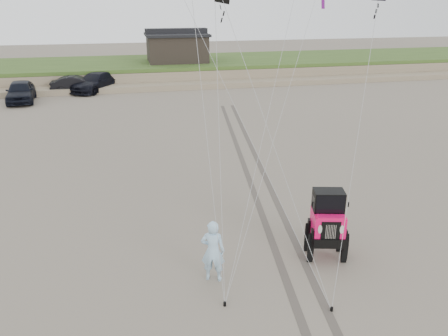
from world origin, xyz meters
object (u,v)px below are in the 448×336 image
(cabin, at_px, (177,47))
(jeep, at_px, (327,232))
(truck_a, at_px, (21,91))
(truck_c, at_px, (96,82))
(man, at_px, (213,251))
(truck_b, at_px, (77,84))

(cabin, height_order, jeep, cabin)
(cabin, relative_size, truck_a, 1.27)
(truck_c, relative_size, man, 2.93)
(man, bearing_deg, cabin, -76.12)
(man, bearing_deg, truck_c, -61.91)
(cabin, bearing_deg, truck_c, -145.49)
(truck_a, xyz_separation_m, man, (10.36, -27.39, 0.11))
(cabin, relative_size, truck_c, 1.13)
(man, bearing_deg, jeep, -154.77)
(man, bearing_deg, truck_b, -58.87)
(cabin, distance_m, truck_c, 10.27)
(truck_a, height_order, jeep, jeep)
(truck_b, bearing_deg, jeep, -160.49)
(cabin, xyz_separation_m, truck_a, (-13.98, -8.97, -2.38))
(truck_b, distance_m, truck_c, 1.65)
(truck_b, height_order, truck_c, truck_c)
(cabin, height_order, man, cabin)
(cabin, relative_size, truck_b, 1.42)
(truck_a, relative_size, truck_c, 0.88)
(truck_c, height_order, man, man)
(jeep, bearing_deg, truck_c, 119.67)
(truck_a, xyz_separation_m, truck_b, (4.16, 2.92, -0.12))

